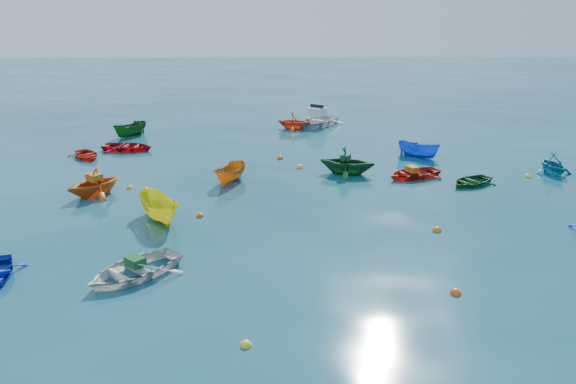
{
  "coord_description": "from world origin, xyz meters",
  "views": [
    {
      "loc": [
        -0.74,
        -19.85,
        8.71
      ],
      "look_at": [
        0.0,
        5.0,
        0.4
      ],
      "focal_mm": 35.0,
      "sensor_mm": 36.0,
      "label": 1
    }
  ],
  "objects": [
    {
      "name": "ground",
      "position": [
        0.0,
        0.0,
        0.0
      ],
      "size": [
        160.0,
        160.0,
        0.0
      ],
      "primitive_type": "plane",
      "color": "#093C43",
      "rests_on": "ground"
    },
    {
      "name": "dinghy_white_near",
      "position": [
        -5.44,
        -2.62,
        0.0
      ],
      "size": [
        4.11,
        4.16,
        0.71
      ],
      "primitive_type": "imported",
      "rotation": [
        0.0,
        0.0,
        -0.75
      ],
      "color": "beige",
      "rests_on": "ground"
    },
    {
      "name": "dinghy_orange_w",
      "position": [
        -9.26,
        5.98,
        0.0
      ],
      "size": [
        3.61,
        3.64,
        1.45
      ],
      "primitive_type": "imported",
      "rotation": [
        0.0,
        0.0,
        -0.72
      ],
      "color": "#CD5413",
      "rests_on": "ground"
    },
    {
      "name": "sampan_yellow_mid",
      "position": [
        -5.49,
        2.52,
        0.0
      ],
      "size": [
        2.62,
        3.4,
        1.25
      ],
      "primitive_type": "imported",
      "rotation": [
        0.0,
        0.0,
        0.5
      ],
      "color": "yellow",
      "rests_on": "ground"
    },
    {
      "name": "dinghy_green_e",
      "position": [
        9.41,
        7.13,
        0.0
      ],
      "size": [
        3.15,
        2.95,
        0.53
      ],
      "primitive_type": "imported",
      "rotation": [
        0.0,
        0.0,
        -0.98
      ],
      "color": "#0F4316",
      "rests_on": "ground"
    },
    {
      "name": "dinghy_cyan_se",
      "position": [
        14.53,
        9.01,
        0.0
      ],
      "size": [
        2.13,
        2.42,
        1.21
      ],
      "primitive_type": "imported",
      "rotation": [
        0.0,
        0.0,
        0.06
      ],
      "color": "#177691",
      "rests_on": "ground"
    },
    {
      "name": "dinghy_red_nw",
      "position": [
        -9.82,
        14.79,
        0.0
      ],
      "size": [
        3.54,
        2.8,
        0.66
      ],
      "primitive_type": "imported",
      "rotation": [
        0.0,
        0.0,
        1.4
      ],
      "color": "#AF0E13",
      "rests_on": "ground"
    },
    {
      "name": "sampan_orange_n",
      "position": [
        -2.87,
        7.95,
        0.0
      ],
      "size": [
        2.01,
        2.88,
        1.04
      ],
      "primitive_type": "imported",
      "rotation": [
        0.0,
        0.0,
        -0.41
      ],
      "color": "#C06812",
      "rests_on": "ground"
    },
    {
      "name": "dinghy_green_n",
      "position": [
        3.32,
        9.21,
        0.0
      ],
      "size": [
        3.63,
        3.38,
        1.56
      ],
      "primitive_type": "imported",
      "rotation": [
        0.0,
        0.0,
        1.24
      ],
      "color": "#124D1D",
      "rests_on": "ground"
    },
    {
      "name": "dinghy_red_ne",
      "position": [
        6.77,
        8.48,
        0.0
      ],
      "size": [
        3.68,
        3.24,
        0.63
      ],
      "primitive_type": "imported",
      "rotation": [
        0.0,
        0.0,
        -1.14
      ],
      "color": "#B61C0F",
      "rests_on": "ground"
    },
    {
      "name": "sampan_blue_far",
      "position": [
        8.07,
        12.66,
        0.0
      ],
      "size": [
        2.7,
        2.5,
        1.04
      ],
      "primitive_type": "imported",
      "rotation": [
        0.0,
        0.0,
        0.87
      ],
      "color": "blue",
      "rests_on": "ground"
    },
    {
      "name": "dinghy_red_far",
      "position": [
        -11.87,
        13.05,
        0.0
      ],
      "size": [
        2.94,
        3.14,
        0.53
      ],
      "primitive_type": "imported",
      "rotation": [
        0.0,
        0.0,
        0.59
      ],
      "color": "#B61D0F",
      "rests_on": "ground"
    },
    {
      "name": "dinghy_orange_far",
      "position": [
        0.94,
        20.89,
        0.0
      ],
      "size": [
        3.04,
        2.81,
        1.32
      ],
      "primitive_type": "imported",
      "rotation": [
        0.0,
        0.0,
        1.26
      ],
      "color": "#D34213",
      "rests_on": "ground"
    },
    {
      "name": "sampan_green_far",
      "position": [
        -10.57,
        18.86,
        0.0
      ],
      "size": [
        2.49,
        2.89,
        1.08
      ],
      "primitive_type": "imported",
      "rotation": [
        0.0,
        0.0,
        -0.62
      ],
      "color": "#114B13",
      "rests_on": "ground"
    },
    {
      "name": "motorboat_white",
      "position": [
        2.7,
        22.1,
        0.0
      ],
      "size": [
        5.19,
        5.41,
        1.51
      ],
      "primitive_type": "imported",
      "rotation": [
        0.0,
        0.0,
        -0.66
      ],
      "color": "silver",
      "rests_on": "ground"
    },
    {
      "name": "tarp_green_a",
      "position": [
        -5.37,
        -2.54,
        0.51
      ],
      "size": [
        0.79,
        0.78,
        0.31
      ],
      "primitive_type": "cube",
      "rotation": [
        0.0,
        0.0,
        -0.75
      ],
      "color": "#134F1C",
      "rests_on": "dinghy_white_near"
    },
    {
      "name": "tarp_orange_a",
      "position": [
        -9.23,
        6.02,
        0.9
      ],
      "size": [
        0.89,
        0.88,
        0.35
      ],
      "primitive_type": "cube",
      "rotation": [
        0.0,
        0.0,
        -0.72
      ],
      "color": "#BD6313",
      "rests_on": "dinghy_orange_w"
    },
    {
      "name": "tarp_green_b",
      "position": [
        3.22,
        9.25,
        0.93
      ],
      "size": [
        0.65,
        0.75,
        0.3
      ],
      "primitive_type": "cube",
      "rotation": [
        0.0,
        0.0,
        1.24
      ],
      "color": "#114725",
      "rests_on": "dinghy_green_n"
    },
    {
      "name": "tarp_orange_b",
      "position": [
        6.68,
        8.44,
        0.47
      ],
      "size": [
        0.69,
        0.76,
        0.3
      ],
      "primitive_type": "cube",
      "rotation": [
        0.0,
        0.0,
        -1.14
      ],
      "color": "#C46514",
      "rests_on": "dinghy_red_ne"
    },
    {
      "name": "buoy_ye_a",
      "position": [
        -1.48,
        -6.82,
        0.0
      ],
      "size": [
        0.31,
        0.31,
        0.31
      ],
      "primitive_type": "sphere",
      "color": "yellow",
      "rests_on": "ground"
    },
    {
      "name": "buoy_or_b",
      "position": [
        5.06,
        -4.14,
        0.0
      ],
      "size": [
        0.36,
        0.36,
        0.36
      ],
      "primitive_type": "sphere",
      "color": "#F0590D",
      "rests_on": "ground"
    },
    {
      "name": "buoy_ye_b",
      "position": [
        -7.85,
        7.0,
        0.0
      ],
      "size": [
        0.3,
        0.3,
        0.3
      ],
      "primitive_type": "sphere",
      "color": "yellow",
      "rests_on": "ground"
    },
    {
      "name": "buoy_or_c",
      "position": [
        -3.87,
        2.96,
        0.0
      ],
      "size": [
        0.32,
        0.32,
        0.32
      ],
      "primitive_type": "sphere",
      "color": "#E95D0C",
      "rests_on": "ground"
    },
    {
      "name": "buoy_ye_c",
      "position": [
        0.81,
        10.48,
        0.0
      ],
      "size": [
        0.38,
        0.38,
        0.38
      ],
      "primitive_type": "sphere",
      "color": "yellow",
      "rests_on": "ground"
    },
    {
      "name": "buoy_or_d",
      "position": [
        5.94,
        1.04,
        0.0
      ],
      "size": [
        0.37,
        0.37,
        0.37
      ],
      "primitive_type": "sphere",
      "color": "orange",
      "rests_on": "ground"
    },
    {
      "name": "buoy_ye_d",
      "position": [
        -6.99,
        6.69,
        0.0
      ],
      "size": [
        0.32,
        0.32,
        0.32
      ],
      "primitive_type": "sphere",
      "color": "yellow",
      "rests_on": "ground"
    },
    {
      "name": "buoy_or_e",
      "position": [
        -0.24,
        12.46,
        0.0
      ],
      "size": [
        0.38,
        0.38,
        0.38
      ],
      "primitive_type": "sphere",
      "color": "#EB4F0C",
      "rests_on": "ground"
    },
    {
      "name": "buoy_ye_e",
      "position": [
        12.89,
        8.34,
        0.0
      ],
      "size": [
        0.35,
        0.35,
        0.35
      ],
      "primitive_type": "sphere",
      "color": "yellow",
      "rests_on": "ground"
    }
  ]
}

